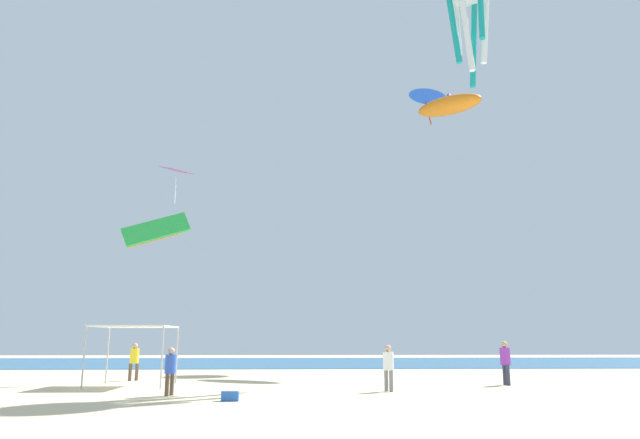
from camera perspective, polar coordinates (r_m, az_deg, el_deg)
ground at (r=19.78m, az=-2.94°, el=-17.81°), size 110.00×110.00×0.10m
ocean_strip at (r=51.22m, az=-2.59°, el=-14.17°), size 110.00×23.87×0.03m
canopy_tent at (r=26.40m, az=-18.15°, el=-10.43°), size 3.21×3.00×2.54m
person_near_tent at (r=29.93m, az=-18.21°, el=-13.16°), size 0.48×0.43×1.79m
person_leftmost at (r=26.97m, az=18.18°, el=-13.24°), size 0.45×0.50×1.88m
person_central at (r=21.62m, az=-14.84°, el=-14.20°), size 0.40×0.43×1.68m
person_rightmost at (r=22.74m, az=6.90°, el=-14.27°), size 0.42×0.43×1.75m
cooler_box at (r=19.48m, az=-9.04°, el=-17.11°), size 0.57×0.37×0.35m
kite_diamond_pink at (r=49.75m, az=-14.28°, el=4.65°), size 2.96×2.97×3.22m
kite_inflatable_orange at (r=44.02m, az=12.89°, el=11.16°), size 4.89×4.04×1.80m
kite_delta_blue at (r=50.19m, az=10.83°, el=12.35°), size 3.74×3.70×2.85m
kite_parafoil_green at (r=30.68m, az=-16.19°, el=-1.02°), size 3.42×1.48×2.14m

